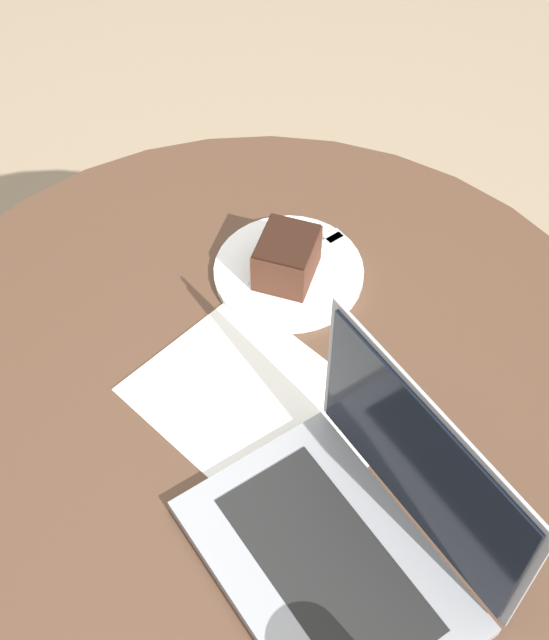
# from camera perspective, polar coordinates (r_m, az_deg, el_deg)

# --- Properties ---
(ground_plane) EXTENTS (12.00, 12.00, 0.00)m
(ground_plane) POSITION_cam_1_polar(r_m,az_deg,el_deg) (1.85, -0.68, -17.99)
(ground_plane) COLOR gray
(dining_table) EXTENTS (1.09, 1.09, 0.74)m
(dining_table) POSITION_cam_1_polar(r_m,az_deg,el_deg) (1.29, -0.94, -8.69)
(dining_table) COLOR #4C3323
(dining_table) RESTS_ON ground_plane
(paper_document) EXTENTS (0.35, 0.28, 0.00)m
(paper_document) POSITION_cam_1_polar(r_m,az_deg,el_deg) (1.19, -1.15, -5.42)
(paper_document) COLOR white
(paper_document) RESTS_ON dining_table
(plate) EXTENTS (0.22, 0.22, 0.01)m
(plate) POSITION_cam_1_polar(r_m,az_deg,el_deg) (1.32, 0.91, 3.09)
(plate) COLOR white
(plate) RESTS_ON dining_table
(cake_slice) EXTENTS (0.10, 0.11, 0.07)m
(cake_slice) POSITION_cam_1_polar(r_m,az_deg,el_deg) (1.28, 0.79, 4.03)
(cake_slice) COLOR #472619
(cake_slice) RESTS_ON plate
(fork) EXTENTS (0.07, 0.17, 0.00)m
(fork) POSITION_cam_1_polar(r_m,az_deg,el_deg) (1.33, 2.10, 4.26)
(fork) COLOR silver
(fork) RESTS_ON plate
(laptop) EXTENTS (0.40, 0.34, 0.25)m
(laptop) POSITION_cam_1_polar(r_m,az_deg,el_deg) (1.05, 4.97, -13.71)
(laptop) COLOR gray
(laptop) RESTS_ON dining_table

